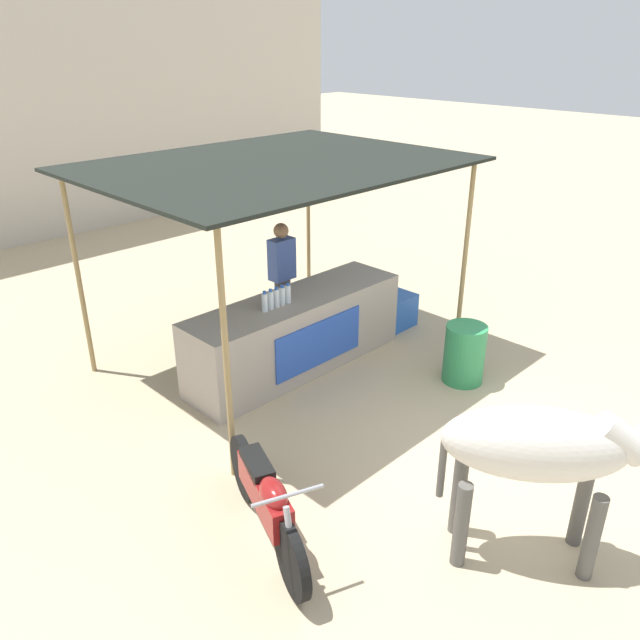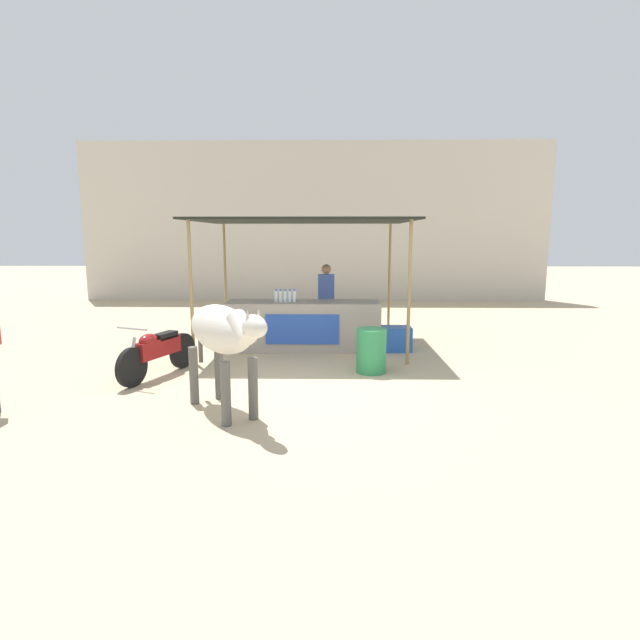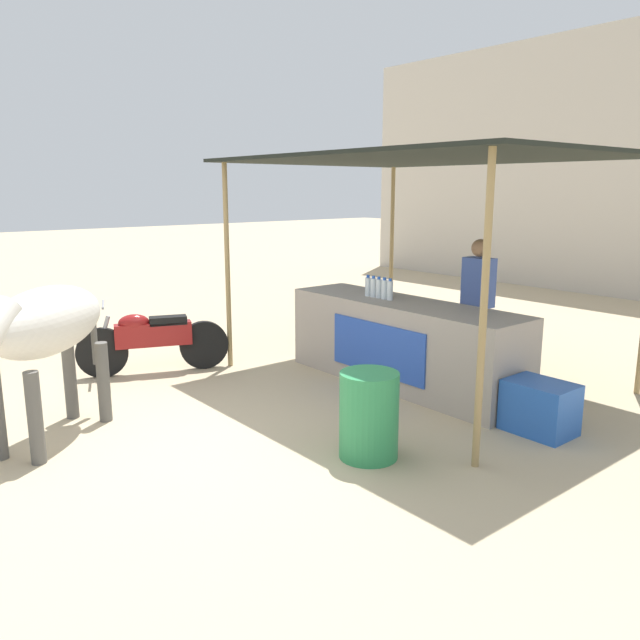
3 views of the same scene
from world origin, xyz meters
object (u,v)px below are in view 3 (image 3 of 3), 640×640
Objects in this scene: vendor_behind_counter at (477,309)px; cow at (43,328)px; stall_counter at (402,343)px; motorcycle_parked at (152,339)px; water_barrel at (369,415)px; cooler_box at (540,407)px.

vendor_behind_counter reaches higher than cow.
stall_counter is 1.82× the size of vendor_behind_counter.
cow is 0.98× the size of motorcycle_parked.
cow is 2.21m from motorcycle_parked.
cow reaches higher than water_barrel.
water_barrel is 2.89m from cow.
vendor_behind_counter is at bearing 59.29° from stall_counter.
vendor_behind_counter is at bearing 148.19° from cooler_box.
water_barrel is at bearing -111.07° from cooler_box.
water_barrel is at bearing 5.69° from motorcycle_parked.
vendor_behind_counter is 0.99× the size of cow.
motorcycle_parked is (-2.22, -2.02, -0.05)m from stall_counter.
vendor_behind_counter reaches higher than water_barrel.
cooler_box is 0.82× the size of water_barrel.
cow is at bearing -126.76° from cooler_box.
stall_counter is 1.84m from cooler_box.
cow is (-0.82, -3.63, 0.55)m from stall_counter.
stall_counter is 4.09× the size of water_barrel.
motorcycle_parked reaches higher than cooler_box.
cow is at bearing -106.13° from vendor_behind_counter.
motorcycle_parked is (-3.43, -0.34, 0.06)m from water_barrel.
cooler_box is at bearing 25.50° from motorcycle_parked.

